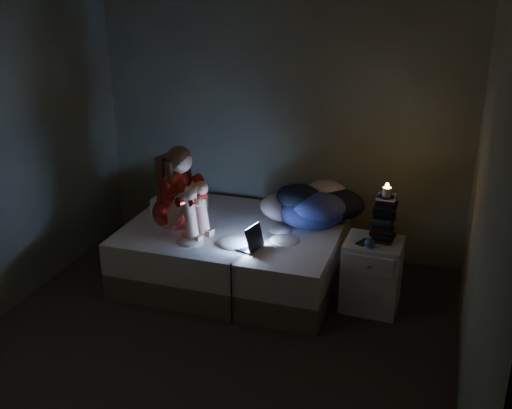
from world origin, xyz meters
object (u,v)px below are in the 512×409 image
at_px(woman, 169,187).
at_px(nightstand, 372,274).
at_px(laptop, 241,234).
at_px(bed, 234,253).
at_px(candle, 387,193).
at_px(phone, 364,242).

height_order(woman, nightstand, woman).
height_order(woman, laptop, woman).
relative_size(bed, candle, 23.57).
bearing_deg(nightstand, bed, 176.59).
distance_m(woman, nightstand, 1.87).
bearing_deg(laptop, candle, 29.65).
bearing_deg(candle, nightstand, -127.58).
height_order(nightstand, candle, candle).
relative_size(laptop, nightstand, 0.51).
height_order(candle, phone, candle).
distance_m(bed, laptop, 0.55).
distance_m(nightstand, candle, 0.71).
xyz_separation_m(woman, phone, (1.69, 0.04, -0.30)).
relative_size(bed, woman, 2.39).
bearing_deg(laptop, nightstand, 26.60).
relative_size(woman, phone, 5.64).
relative_size(laptop, candle, 3.91).
relative_size(nightstand, candle, 7.64).
distance_m(candle, phone, 0.43).
xyz_separation_m(woman, laptop, (0.70, -0.14, -0.28)).
height_order(bed, candle, candle).
distance_m(bed, candle, 1.52).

